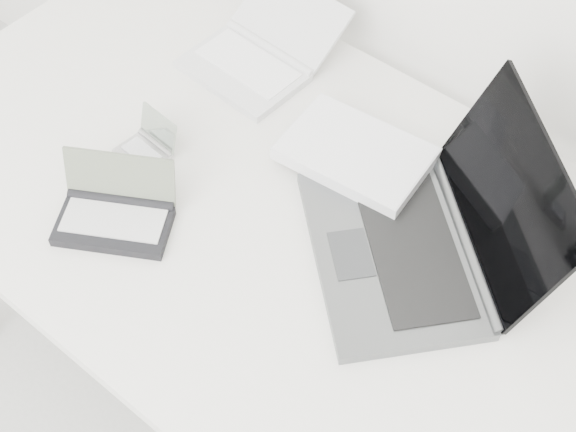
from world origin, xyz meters
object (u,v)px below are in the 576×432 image
Objects in this scene: desk at (317,249)px; palmtop_charcoal at (116,213)px; laptop_large at (403,210)px; netbook_open_white at (257,55)px.

desk is 7.17× the size of palmtop_charcoal.
laptop_large is at bearing 46.68° from desk.
palmtop_charcoal is at bearing -144.94° from desk.
palmtop_charcoal reaches higher than desk.
desk is at bearing 4.96° from palmtop_charcoal.
netbook_open_white is (-0.34, 0.24, 0.07)m from desk.
palmtop_charcoal is (-0.27, -0.19, 0.07)m from desk.
desk is 0.42m from netbook_open_white.
laptop_large is at bearing -15.31° from netbook_open_white.
palmtop_charcoal reaches higher than netbook_open_white.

